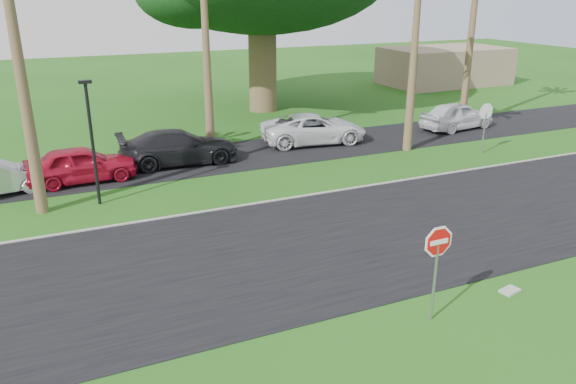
% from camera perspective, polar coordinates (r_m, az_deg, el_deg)
% --- Properties ---
extents(ground, '(120.00, 120.00, 0.00)m').
position_cam_1_polar(ground, '(16.43, 6.46, -7.91)').
color(ground, '#1E5014').
rests_on(ground, ground).
extents(road, '(120.00, 8.00, 0.02)m').
position_cam_1_polar(road, '(17.99, 3.26, -5.19)').
color(road, black).
rests_on(road, ground).
extents(parking_strip, '(120.00, 5.00, 0.02)m').
position_cam_1_polar(parking_strip, '(27.14, -6.91, 3.49)').
color(parking_strip, black).
rests_on(parking_strip, ground).
extents(curb, '(120.00, 0.12, 0.06)m').
position_cam_1_polar(curb, '(21.37, -1.69, -0.92)').
color(curb, gray).
rests_on(curb, ground).
extents(stop_sign_near, '(1.05, 0.07, 2.62)m').
position_cam_1_polar(stop_sign_near, '(13.72, 14.91, -6.12)').
color(stop_sign_near, gray).
rests_on(stop_sign_near, ground).
extents(stop_sign_far, '(1.05, 0.07, 2.62)m').
position_cam_1_polar(stop_sign_far, '(28.88, 19.43, 7.12)').
color(stop_sign_far, gray).
rests_on(stop_sign_far, ground).
extents(streetlight_right, '(0.45, 0.25, 4.64)m').
position_cam_1_polar(streetlight_right, '(21.57, -19.33, 5.45)').
color(streetlight_right, black).
rests_on(streetlight_right, ground).
extents(building_far, '(10.00, 6.00, 3.00)m').
position_cam_1_polar(building_far, '(50.10, 15.59, 12.24)').
color(building_far, gray).
rests_on(building_far, ground).
extents(car_red, '(4.55, 2.00, 1.52)m').
position_cam_1_polar(car_red, '(24.86, -20.27, 2.63)').
color(car_red, '#A50D25').
rests_on(car_red, ground).
extents(car_dark, '(5.49, 2.40, 1.57)m').
position_cam_1_polar(car_dark, '(26.27, -11.05, 4.47)').
color(car_dark, black).
rests_on(car_dark, ground).
extents(car_minivan, '(5.77, 3.26, 1.52)m').
position_cam_1_polar(car_minivan, '(29.41, 2.66, 6.42)').
color(car_minivan, silver).
rests_on(car_minivan, ground).
extents(car_pickup, '(4.78, 2.41, 1.56)m').
position_cam_1_polar(car_pickup, '(33.80, 16.80, 7.42)').
color(car_pickup, silver).
rests_on(car_pickup, ground).
extents(utility_slab, '(0.61, 0.46, 0.06)m').
position_cam_1_polar(utility_slab, '(16.38, 21.61, -9.30)').
color(utility_slab, '#9A9A93').
rests_on(utility_slab, ground).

